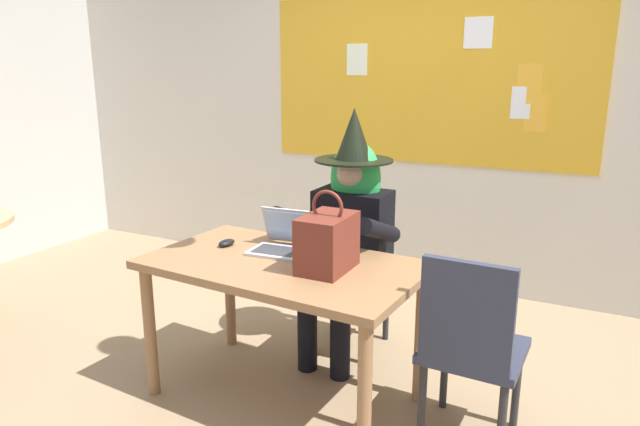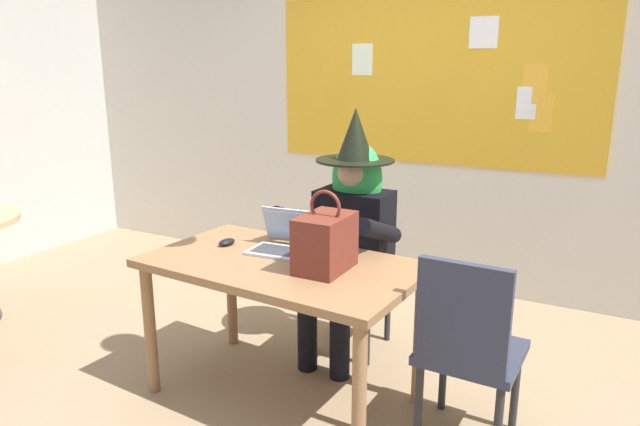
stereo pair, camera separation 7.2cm
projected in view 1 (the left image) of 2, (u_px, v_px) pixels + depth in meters
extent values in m
plane|color=#937A5B|center=(310.00, 397.00, 2.91)|extent=(24.00, 24.00, 0.00)
cube|color=silver|center=(427.00, 96.00, 4.18)|extent=(6.77, 0.10, 2.87)
cube|color=gold|center=(425.00, 80.00, 4.10)|extent=(2.40, 0.02, 1.20)
cube|color=gold|center=(536.00, 113.00, 3.80)|extent=(0.14, 0.01, 0.25)
cube|color=white|center=(482.00, 33.00, 3.84)|extent=(0.24, 0.02, 0.21)
cube|color=white|center=(357.00, 60.00, 4.28)|extent=(0.16, 0.01, 0.23)
cube|color=white|center=(522.00, 103.00, 3.82)|extent=(0.15, 0.01, 0.21)
cube|color=gold|center=(529.00, 84.00, 3.78)|extent=(0.16, 0.01, 0.26)
cube|color=#8E6642|center=(283.00, 265.00, 2.75)|extent=(1.37, 0.84, 0.04)
cylinder|color=#8E6642|center=(150.00, 332.00, 2.87)|extent=(0.06, 0.06, 0.69)
cylinder|color=#8E6642|center=(364.00, 400.00, 2.28)|extent=(0.06, 0.06, 0.69)
cylinder|color=#8E6642|center=(230.00, 291.00, 3.40)|extent=(0.06, 0.06, 0.69)
cylinder|color=#8E6642|center=(421.00, 337.00, 2.81)|extent=(0.06, 0.06, 0.69)
cube|color=#2D3347|center=(351.00, 281.00, 3.35)|extent=(0.43, 0.43, 0.04)
cube|color=#2D3347|center=(363.00, 233.00, 3.46)|extent=(0.38, 0.05, 0.45)
cylinder|color=#262628|center=(367.00, 332.00, 3.19)|extent=(0.04, 0.04, 0.40)
cylinder|color=#262628|center=(312.00, 321.00, 3.33)|extent=(0.04, 0.04, 0.40)
cylinder|color=#262628|center=(386.00, 309.00, 3.49)|extent=(0.04, 0.04, 0.40)
cylinder|color=#262628|center=(335.00, 300.00, 3.63)|extent=(0.04, 0.04, 0.40)
cylinder|color=black|center=(340.00, 340.00, 3.05)|extent=(0.11, 0.11, 0.44)
cylinder|color=black|center=(307.00, 332.00, 3.14)|extent=(0.11, 0.11, 0.44)
cylinder|color=black|center=(353.00, 286.00, 3.13)|extent=(0.15, 0.42, 0.15)
cylinder|color=black|center=(321.00, 280.00, 3.22)|extent=(0.15, 0.42, 0.15)
cube|color=black|center=(353.00, 234.00, 3.30)|extent=(0.42, 0.26, 0.52)
cylinder|color=black|center=(379.00, 231.00, 2.96)|extent=(0.09, 0.46, 0.24)
cylinder|color=black|center=(296.00, 219.00, 3.18)|extent=(0.09, 0.46, 0.24)
sphere|color=#D1A889|center=(354.00, 173.00, 3.21)|extent=(0.20, 0.20, 0.20)
ellipsoid|color=green|center=(356.00, 179.00, 3.25)|extent=(0.30, 0.22, 0.44)
cylinder|color=black|center=(354.00, 160.00, 3.19)|extent=(0.44, 0.44, 0.01)
cone|color=black|center=(354.00, 134.00, 3.16)|extent=(0.21, 0.21, 0.29)
cube|color=#B7B7BC|center=(277.00, 252.00, 2.86)|extent=(0.28, 0.22, 0.01)
cube|color=#333338|center=(277.00, 250.00, 2.86)|extent=(0.24, 0.16, 0.00)
cube|color=#B7B7BC|center=(288.00, 225.00, 2.96)|extent=(0.27, 0.10, 0.19)
cube|color=#99B7E0|center=(287.00, 226.00, 2.95)|extent=(0.24, 0.08, 0.17)
ellipsoid|color=black|center=(227.00, 243.00, 2.98)|extent=(0.08, 0.11, 0.03)
cube|color=maroon|center=(327.00, 243.00, 2.60)|extent=(0.20, 0.30, 0.26)
torus|color=maroon|center=(327.00, 207.00, 2.56)|extent=(0.16, 0.02, 0.16)
cube|color=#2D3347|center=(474.00, 350.00, 2.50)|extent=(0.43, 0.43, 0.04)
cube|color=#2D3347|center=(466.00, 315.00, 2.28)|extent=(0.38, 0.05, 0.45)
cylinder|color=#262628|center=(445.00, 369.00, 2.78)|extent=(0.04, 0.04, 0.41)
cylinder|color=#262628|center=(517.00, 387.00, 2.63)|extent=(0.04, 0.04, 0.41)
cylinder|color=#262628|center=(422.00, 404.00, 2.49)|extent=(0.04, 0.04, 0.41)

